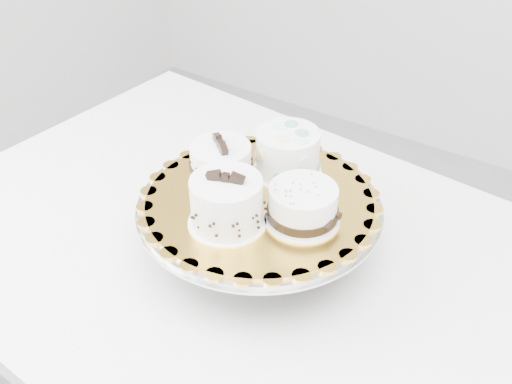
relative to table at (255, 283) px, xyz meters
The scene contains 7 objects.
table is the anchor object (origin of this frame).
cake_stand 0.15m from the table, 10.51° to the left, with size 0.40×0.40×0.11m.
cake_board 0.19m from the table, 10.51° to the left, with size 0.36×0.36×0.01m, color gold.
cake_swirl 0.24m from the table, 90.89° to the right, with size 0.14×0.14×0.10m.
cake_banded 0.23m from the table, behind, with size 0.14×0.14×0.09m.
cake_dots 0.25m from the table, 87.23° to the left, with size 0.13×0.13×0.08m.
cake_ribbon 0.24m from the table, ahead, with size 0.12×0.12×0.06m.
Camera 1 is at (0.33, -0.63, 1.48)m, focal length 45.00 mm.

